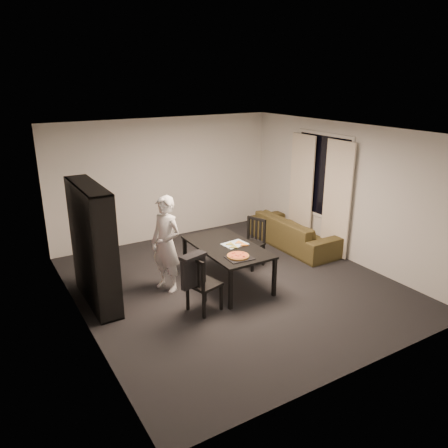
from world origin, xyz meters
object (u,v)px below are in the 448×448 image
dining_table (227,249)px  pepperoni_pizza (238,256)px  bookshelf (93,245)px  person (166,244)px  chair_right (253,239)px  baking_tray (240,258)px  sofa (294,232)px  chair_left (200,281)px

dining_table → pepperoni_pizza: pepperoni_pizza is taller
bookshelf → person: bearing=-8.7°
dining_table → pepperoni_pizza: size_ratio=4.74×
chair_right → baking_tray: 1.36m
dining_table → person: 1.03m
dining_table → sofa: bearing=20.2°
dining_table → chair_left: (-0.85, -0.62, -0.11)m
bookshelf → sofa: bookshelf is taller
dining_table → baking_tray: (-0.11, -0.55, 0.07)m
chair_left → chair_right: same height
sofa → person: bearing=98.1°
dining_table → pepperoni_pizza: bearing=-101.9°
dining_table → chair_right: size_ratio=1.83×
bookshelf → dining_table: (2.08, -0.51, -0.32)m
person → pepperoni_pizza: 1.21m
chair_left → chair_right: 1.97m
chair_right → sofa: (1.28, 0.35, -0.20)m
chair_left → pepperoni_pizza: 0.78m
person → pepperoni_pizza: bearing=22.2°
bookshelf → sofa: 4.25m
pepperoni_pizza → chair_right: bearing=44.9°
chair_right → sofa: bearing=84.8°
bookshelf → person: size_ratio=1.18×
bookshelf → sofa: (4.19, 0.26, -0.64)m
person → chair_right: bearing=69.7°
bookshelf → person: (1.13, -0.17, -0.15)m
baking_tray → pepperoni_pizza: size_ratio=1.14×
chair_right → sofa: size_ratio=0.42×
bookshelf → dining_table: bearing=-13.8°
dining_table → pepperoni_pizza: 0.53m
chair_left → person: (-0.11, 0.96, 0.29)m
baking_tray → sofa: 2.61m
chair_left → baking_tray: 0.77m
chair_right → bookshelf: bearing=-112.3°
chair_right → baking_tray: chair_right is taller
person → baking_tray: size_ratio=4.01×
bookshelf → chair_left: 1.73m
chair_left → dining_table: bearing=-69.0°
chair_left → bookshelf: bearing=32.4°
baking_tray → dining_table: bearing=79.1°
chair_left → pepperoni_pizza: size_ratio=2.59×
baking_tray → chair_right: bearing=46.3°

